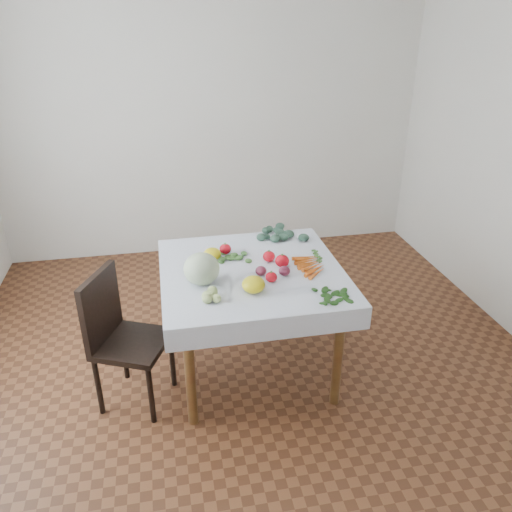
{
  "coord_description": "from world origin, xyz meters",
  "views": [
    {
      "loc": [
        -0.51,
        -2.71,
        2.21
      ],
      "look_at": [
        0.04,
        0.05,
        0.82
      ],
      "focal_mm": 35.0,
      "sensor_mm": 36.0,
      "label": 1
    }
  ],
  "objects_px": {
    "carrot_bunch": "(311,265)",
    "cabbage": "(202,269)",
    "chair": "(119,331)",
    "heirloom_back": "(212,254)",
    "table": "(252,284)"
  },
  "relations": [
    {
      "from": "table",
      "to": "carrot_bunch",
      "type": "xyz_separation_m",
      "value": [
        0.37,
        -0.04,
        0.12
      ]
    },
    {
      "from": "cabbage",
      "to": "carrot_bunch",
      "type": "xyz_separation_m",
      "value": [
        0.69,
        0.08,
        -0.08
      ]
    },
    {
      "from": "table",
      "to": "heirloom_back",
      "type": "xyz_separation_m",
      "value": [
        -0.22,
        0.19,
        0.14
      ]
    },
    {
      "from": "chair",
      "to": "cabbage",
      "type": "height_order",
      "value": "cabbage"
    },
    {
      "from": "heirloom_back",
      "to": "carrot_bunch",
      "type": "distance_m",
      "value": 0.64
    },
    {
      "from": "chair",
      "to": "carrot_bunch",
      "type": "relative_size",
      "value": 2.86
    },
    {
      "from": "table",
      "to": "chair",
      "type": "height_order",
      "value": "chair"
    },
    {
      "from": "chair",
      "to": "heirloom_back",
      "type": "relative_size",
      "value": 7.59
    },
    {
      "from": "table",
      "to": "chair",
      "type": "distance_m",
      "value": 0.86
    },
    {
      "from": "table",
      "to": "carrot_bunch",
      "type": "relative_size",
      "value": 3.3
    },
    {
      "from": "carrot_bunch",
      "to": "cabbage",
      "type": "bearing_deg",
      "value": -173.64
    },
    {
      "from": "cabbage",
      "to": "heirloom_back",
      "type": "distance_m",
      "value": 0.32
    },
    {
      "from": "chair",
      "to": "heirloom_back",
      "type": "height_order",
      "value": "chair"
    },
    {
      "from": "table",
      "to": "heirloom_back",
      "type": "bearing_deg",
      "value": 140.48
    },
    {
      "from": "table",
      "to": "cabbage",
      "type": "relative_size",
      "value": 4.72
    }
  ]
}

